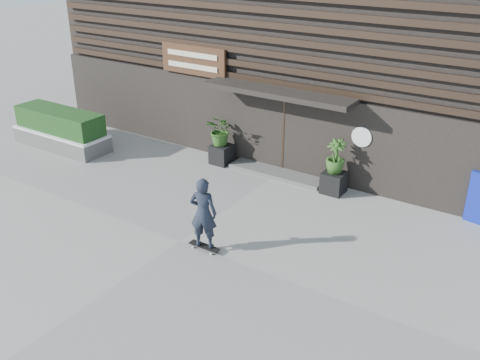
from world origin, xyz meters
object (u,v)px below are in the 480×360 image
Objects in this scene: planter_pot_left at (222,154)px; skateboarder at (203,213)px; raised_bed at (62,139)px; planter_pot_right at (334,182)px.

planter_pot_left is 5.12m from skateboarder.
planter_pot_left is 5.59m from raised_bed.
skateboarder reaches higher than raised_bed.
raised_bed is 8.33m from skateboarder.
raised_bed is at bearing 161.87° from skateboarder.
planter_pot_left is at bearing 180.00° from planter_pot_right.
skateboarder is (2.60, -4.37, 0.63)m from planter_pot_left.
planter_pot_right reaches higher than raised_bed.
skateboarder reaches higher than planter_pot_right.
planter_pot_right is 0.34× the size of skateboarder.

